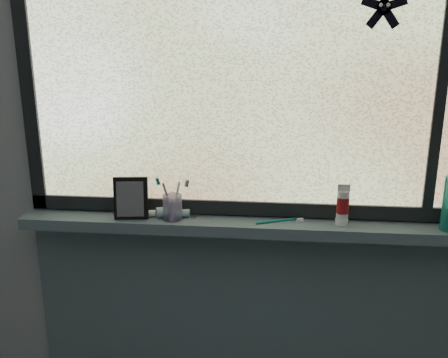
% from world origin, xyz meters
% --- Properties ---
extents(wall_back, '(3.00, 0.01, 2.50)m').
position_xyz_m(wall_back, '(0.00, 1.30, 1.25)').
color(wall_back, '#9EA3A8').
rests_on(wall_back, ground).
extents(windowsill, '(1.62, 0.14, 0.04)m').
position_xyz_m(windowsill, '(0.00, 1.23, 1.00)').
color(windowsill, slate).
rests_on(windowsill, wall_back).
extents(sill_apron, '(1.62, 0.02, 0.98)m').
position_xyz_m(sill_apron, '(0.00, 1.29, 0.49)').
color(sill_apron, slate).
rests_on(sill_apron, floor).
extents(window_pane, '(1.50, 0.01, 1.00)m').
position_xyz_m(window_pane, '(0.00, 1.28, 1.53)').
color(window_pane, silver).
rests_on(window_pane, wall_back).
extents(frame_bottom, '(1.60, 0.03, 0.05)m').
position_xyz_m(frame_bottom, '(0.00, 1.28, 1.05)').
color(frame_bottom, black).
rests_on(frame_bottom, windowsill).
extents(frame_left, '(0.05, 0.03, 1.10)m').
position_xyz_m(frame_left, '(-0.78, 1.28, 1.53)').
color(frame_left, black).
rests_on(frame_left, wall_back).
extents(frame_mullion, '(0.03, 0.03, 1.00)m').
position_xyz_m(frame_mullion, '(0.60, 1.28, 1.53)').
color(frame_mullion, black).
rests_on(frame_mullion, wall_back).
extents(starfish_sticker, '(0.15, 0.02, 0.15)m').
position_xyz_m(starfish_sticker, '(0.40, 1.27, 1.72)').
color(starfish_sticker, black).
rests_on(starfish_sticker, window_pane).
extents(vanity_mirror, '(0.12, 0.07, 0.15)m').
position_xyz_m(vanity_mirror, '(-0.41, 1.21, 1.09)').
color(vanity_mirror, black).
rests_on(vanity_mirror, windowsill).
extents(toothpaste_tube, '(0.21, 0.10, 0.04)m').
position_xyz_m(toothpaste_tube, '(-0.28, 1.23, 1.04)').
color(toothpaste_tube, silver).
rests_on(toothpaste_tube, windowsill).
extents(toothbrush_cup, '(0.09, 0.09, 0.09)m').
position_xyz_m(toothbrush_cup, '(-0.27, 1.22, 1.06)').
color(toothbrush_cup, '#BBAEE7').
rests_on(toothbrush_cup, windowsill).
extents(toothbrush_lying, '(0.17, 0.09, 0.01)m').
position_xyz_m(toothbrush_lying, '(0.09, 1.22, 1.03)').
color(toothbrush_lying, '#0E7F75').
rests_on(toothbrush_lying, windowsill).
extents(cream_tube, '(0.05, 0.05, 0.10)m').
position_xyz_m(cream_tube, '(0.31, 1.23, 1.10)').
color(cream_tube, silver).
rests_on(cream_tube, windowsill).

